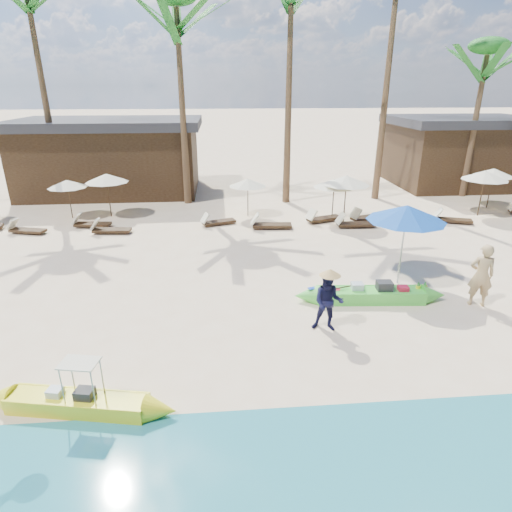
{
  "coord_description": "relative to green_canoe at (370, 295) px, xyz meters",
  "views": [
    {
      "loc": [
        -1.59,
        -9.35,
        6.1
      ],
      "look_at": [
        -0.6,
        2.0,
        1.56
      ],
      "focal_mm": 30.0,
      "sensor_mm": 36.0,
      "label": 1
    }
  ],
  "objects": [
    {
      "name": "ground",
      "position": [
        -2.86,
        -1.89,
        -0.22
      ],
      "size": [
        240.0,
        240.0,
        0.0
      ],
      "primitive_type": "plane",
      "color": "beige",
      "rests_on": "ground"
    },
    {
      "name": "green_canoe",
      "position": [
        0.0,
        0.0,
        0.0
      ],
      "size": [
        5.13,
        0.91,
        0.65
      ],
      "rotation": [
        0.0,
        0.0,
        -0.08
      ],
      "color": "#4AD13F",
      "rests_on": "ground"
    },
    {
      "name": "yellow_canoe",
      "position": [
        -7.42,
        -4.09,
        -0.03
      ],
      "size": [
        4.49,
        1.15,
        1.17
      ],
      "rotation": [
        0.0,
        0.0,
        -0.19
      ],
      "color": "#FFF320",
      "rests_on": "ground"
    },
    {
      "name": "tourist",
      "position": [
        3.09,
        -0.49,
        0.74
      ],
      "size": [
        0.8,
        0.64,
        1.92
      ],
      "primitive_type": "imported",
      "rotation": [
        0.0,
        0.0,
        2.85
      ],
      "color": "tan",
      "rests_on": "ground"
    },
    {
      "name": "vendor_green",
      "position": [
        -1.7,
        -1.48,
        0.61
      ],
      "size": [
        0.95,
        0.83,
        1.65
      ],
      "primitive_type": "imported",
      "rotation": [
        0.0,
        0.0,
        -0.3
      ],
      "color": "black",
      "rests_on": "ground"
    },
    {
      "name": "blue_umbrella",
      "position": [
        1.36,
        1.2,
        2.18
      ],
      "size": [
        2.47,
        2.47,
        2.66
      ],
      "color": "#99999E",
      "rests_on": "ground"
    },
    {
      "name": "resort_parasol_3",
      "position": [
        -11.76,
        9.89,
        1.49
      ],
      "size": [
        1.84,
        1.84,
        1.9
      ],
      "color": "#3B2918",
      "rests_on": "ground"
    },
    {
      "name": "lounger_3_right",
      "position": [
        -13.09,
        7.62,
        -0.03
      ],
      "size": [
        1.73,
        0.92,
        0.56
      ],
      "rotation": [
        0.0,
        0.0,
        -0.26
      ],
      "color": "#3B2918",
      "rests_on": "ground"
    },
    {
      "name": "resort_parasol_4",
      "position": [
        -9.9,
        10.0,
        1.71
      ],
      "size": [
        2.08,
        2.08,
        2.15
      ],
      "color": "#3B2918",
      "rests_on": "ground"
    },
    {
      "name": "lounger_4_left",
      "position": [
        -10.47,
        8.26,
        -0.03
      ],
      "size": [
        1.75,
        0.69,
        0.58
      ],
      "rotation": [
        0.0,
        0.0,
        -0.1
      ],
      "color": "#3B2918",
      "rests_on": "ground"
    },
    {
      "name": "lounger_4_right",
      "position": [
        -9.39,
        7.29,
        -0.02
      ],
      "size": [
        1.76,
        0.66,
        0.58
      ],
      "rotation": [
        0.0,
        0.0,
        -0.08
      ],
      "color": "#3B2918",
      "rests_on": "ground"
    },
    {
      "name": "resort_parasol_5",
      "position": [
        -3.05,
        9.43,
        1.49
      ],
      "size": [
        1.84,
        1.84,
        1.89
      ],
      "color": "#3B2918",
      "rests_on": "ground"
    },
    {
      "name": "lounger_5_left",
      "position": [
        -4.63,
        8.1,
        -0.03
      ],
      "size": [
        1.7,
        1.0,
        0.55
      ],
      "rotation": [
        0.0,
        0.0,
        0.33
      ],
      "color": "#3B2918",
      "rests_on": "ground"
    },
    {
      "name": "resort_parasol_6",
      "position": [
        0.96,
        8.33,
        1.61
      ],
      "size": [
        1.97,
        1.97,
        2.03
      ],
      "color": "#3B2918",
      "rests_on": "ground"
    },
    {
      "name": "lounger_6_left",
      "position": [
        -2.23,
        7.34,
        -0.01
      ],
      "size": [
        1.91,
        0.7,
        0.64
      ],
      "rotation": [
        0.0,
        0.0,
        -0.07
      ],
      "color": "#3B2918",
      "rests_on": "ground"
    },
    {
      "name": "lounger_6_right",
      "position": [
        0.42,
        8.15,
        -0.02
      ],
      "size": [
        1.87,
        1.13,
        0.61
      ],
      "rotation": [
        0.0,
        0.0,
        0.35
      ],
      "color": "#3B2918",
      "rests_on": "ground"
    },
    {
      "name": "resort_parasol_7",
      "position": [
        1.46,
        8.07,
        1.8
      ],
      "size": [
        2.17,
        2.17,
        2.24
      ],
      "color": "#3B2918",
      "rests_on": "ground"
    },
    {
      "name": "lounger_7_left",
      "position": [
        1.68,
        7.17,
        -0.01
      ],
      "size": [
        1.83,
        0.61,
        0.62
      ],
      "rotation": [
        0.0,
        0.0,
        -0.03
      ],
      "color": "#3B2918",
      "rests_on": "ground"
    },
    {
      "name": "lounger_7_right",
      "position": [
        2.58,
        8.14,
        -0.01
      ],
      "size": [
        1.9,
        1.12,
        0.62
      ],
      "rotation": [
        0.0,
        0.0,
        0.33
      ],
      "color": "#3B2918",
      "rests_on": "ground"
    },
    {
      "name": "resort_parasol_8",
      "position": [
        8.53,
        8.56,
        1.81
      ],
      "size": [
        2.18,
        2.18,
        2.25
      ],
      "color": "#3B2918",
      "rests_on": "ground"
    },
    {
      "name": "lounger_8_left",
      "position": [
        6.53,
        7.48,
        -0.02
      ],
      "size": [
        1.82,
        1.08,
        0.59
      ],
      "rotation": [
        0.0,
        0.0,
        -0.34
      ],
      "color": "#3B2918",
      "rests_on": "ground"
    },
    {
      "name": "resort_parasol_9",
      "position": [
        9.84,
        9.9,
        1.68
      ],
      "size": [
        2.05,
        2.05,
        2.11
      ],
      "color": "#3B2918",
      "rests_on": "ground"
    },
    {
      "name": "palm_2",
      "position": [
        -13.31,
        13.19,
        8.96
      ],
      "size": [
        2.08,
        2.08,
        11.33
      ],
      "color": "brown",
      "rests_on": "ground"
    },
    {
      "name": "palm_3",
      "position": [
        -6.22,
        12.39,
        8.36
      ],
      "size": [
        2.08,
        2.08,
        10.52
      ],
      "color": "brown",
      "rests_on": "ground"
    },
    {
      "name": "palm_4",
      "position": [
        -0.72,
        12.12,
        9.23
      ],
      "size": [
        2.08,
        2.08,
        11.7
      ],
      "color": "brown",
      "rests_on": "ground"
    },
    {
      "name": "palm_6",
      "position": [
        9.97,
        12.63,
        6.83
      ],
      "size": [
        2.08,
        2.08,
        8.51
      ],
      "color": "brown",
      "rests_on": "ground"
    },
    {
      "name": "pavilion_west",
      "position": [
        -10.86,
        15.61,
        1.97
      ],
      "size": [
        10.8,
        6.6,
        4.3
      ],
      "color": "#3B2918",
      "rests_on": "ground"
    },
    {
      "name": "pavilion_east",
      "position": [
        11.14,
        15.61,
        1.98
      ],
      "size": [
        8.8,
        6.6,
        4.3
      ],
      "color": "#3B2918",
      "rests_on": "ground"
    }
  ]
}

